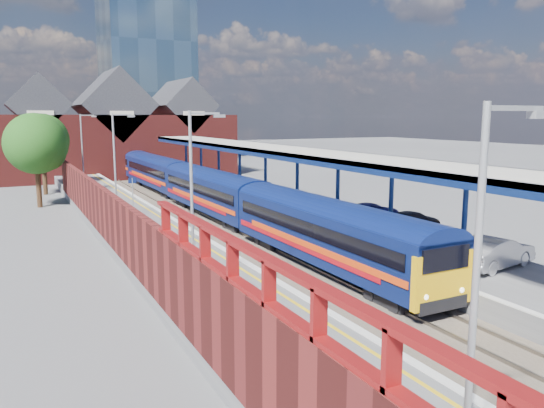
{
  "coord_description": "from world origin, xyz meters",
  "views": [
    {
      "loc": [
        -12.88,
        -13.64,
        7.77
      ],
      "look_at": [
        1.2,
        14.34,
        2.6
      ],
      "focal_mm": 35.0,
      "sensor_mm": 36.0,
      "label": 1
    }
  ],
  "objects_px": {
    "lamp_post_b": "(195,189)",
    "parked_car_blue": "(371,211)",
    "train": "(182,179)",
    "lamp_post_d": "(84,147)",
    "lamp_post_c": "(117,160)",
    "platform_sign": "(133,189)",
    "parked_car_silver": "(495,252)",
    "parked_car_dark": "(412,221)",
    "lamp_post_a": "(481,296)"
  },
  "relations": [
    {
      "from": "train",
      "to": "lamp_post_a",
      "type": "bearing_deg",
      "value": -100.76
    },
    {
      "from": "lamp_post_a",
      "to": "parked_car_blue",
      "type": "height_order",
      "value": "lamp_post_a"
    },
    {
      "from": "train",
      "to": "parked_car_dark",
      "type": "height_order",
      "value": "train"
    },
    {
      "from": "lamp_post_d",
      "to": "parked_car_silver",
      "type": "bearing_deg",
      "value": -69.85
    },
    {
      "from": "parked_car_silver",
      "to": "parked_car_blue",
      "type": "bearing_deg",
      "value": -19.03
    },
    {
      "from": "lamp_post_b",
      "to": "parked_car_dark",
      "type": "height_order",
      "value": "lamp_post_b"
    },
    {
      "from": "lamp_post_b",
      "to": "parked_car_silver",
      "type": "distance_m",
      "value": 13.81
    },
    {
      "from": "platform_sign",
      "to": "parked_car_silver",
      "type": "xyz_separation_m",
      "value": [
        11.62,
        -21.38,
        -0.97
      ]
    },
    {
      "from": "lamp_post_b",
      "to": "platform_sign",
      "type": "bearing_deg",
      "value": 85.67
    },
    {
      "from": "lamp_post_c",
      "to": "platform_sign",
      "type": "height_order",
      "value": "lamp_post_c"
    },
    {
      "from": "platform_sign",
      "to": "parked_car_silver",
      "type": "height_order",
      "value": "platform_sign"
    },
    {
      "from": "parked_car_silver",
      "to": "parked_car_blue",
      "type": "distance_m",
      "value": 11.77
    },
    {
      "from": "platform_sign",
      "to": "lamp_post_a",
      "type": "bearing_deg",
      "value": -92.44
    },
    {
      "from": "train",
      "to": "parked_car_silver",
      "type": "xyz_separation_m",
      "value": [
        5.13,
        -30.73,
        -0.4
      ]
    },
    {
      "from": "lamp_post_a",
      "to": "lamp_post_d",
      "type": "height_order",
      "value": "same"
    },
    {
      "from": "lamp_post_a",
      "to": "platform_sign",
      "type": "xyz_separation_m",
      "value": [
        1.36,
        32.0,
        -2.3
      ]
    },
    {
      "from": "lamp_post_b",
      "to": "lamp_post_d",
      "type": "bearing_deg",
      "value": 90.0
    },
    {
      "from": "train",
      "to": "parked_car_blue",
      "type": "relative_size",
      "value": 15.83
    },
    {
      "from": "lamp_post_a",
      "to": "parked_car_dark",
      "type": "height_order",
      "value": "lamp_post_a"
    },
    {
      "from": "platform_sign",
      "to": "parked_car_dark",
      "type": "distance_m",
      "value": 19.3
    },
    {
      "from": "train",
      "to": "lamp_post_d",
      "type": "height_order",
      "value": "lamp_post_d"
    },
    {
      "from": "train",
      "to": "lamp_post_c",
      "type": "relative_size",
      "value": 9.42
    },
    {
      "from": "parked_car_dark",
      "to": "lamp_post_d",
      "type": "bearing_deg",
      "value": 15.52
    },
    {
      "from": "parked_car_silver",
      "to": "parked_car_blue",
      "type": "relative_size",
      "value": 1.05
    },
    {
      "from": "lamp_post_d",
      "to": "parked_car_blue",
      "type": "distance_m",
      "value": 28.23
    },
    {
      "from": "platform_sign",
      "to": "parked_car_blue",
      "type": "relative_size",
      "value": 0.6
    },
    {
      "from": "parked_car_dark",
      "to": "train",
      "type": "bearing_deg",
      "value": 4.23
    },
    {
      "from": "platform_sign",
      "to": "parked_car_dark",
      "type": "height_order",
      "value": "platform_sign"
    },
    {
      "from": "train",
      "to": "parked_car_blue",
      "type": "distance_m",
      "value": 20.36
    },
    {
      "from": "platform_sign",
      "to": "parked_car_silver",
      "type": "distance_m",
      "value": 24.35
    },
    {
      "from": "train",
      "to": "parked_car_dark",
      "type": "relative_size",
      "value": 15.59
    },
    {
      "from": "parked_car_silver",
      "to": "parked_car_blue",
      "type": "height_order",
      "value": "parked_car_silver"
    },
    {
      "from": "parked_car_blue",
      "to": "lamp_post_a",
      "type": "bearing_deg",
      "value": 139.23
    },
    {
      "from": "lamp_post_c",
      "to": "parked_car_dark",
      "type": "distance_m",
      "value": 19.24
    },
    {
      "from": "lamp_post_c",
      "to": "parked_car_dark",
      "type": "bearing_deg",
      "value": -38.33
    },
    {
      "from": "platform_sign",
      "to": "parked_car_blue",
      "type": "bearing_deg",
      "value": -35.87
    },
    {
      "from": "lamp_post_b",
      "to": "lamp_post_c",
      "type": "relative_size",
      "value": 1.0
    },
    {
      "from": "lamp_post_c",
      "to": "parked_car_dark",
      "type": "xyz_separation_m",
      "value": [
        14.86,
        -11.75,
        -3.38
      ]
    },
    {
      "from": "lamp_post_b",
      "to": "platform_sign",
      "type": "height_order",
      "value": "lamp_post_b"
    },
    {
      "from": "parked_car_silver",
      "to": "parked_car_dark",
      "type": "distance_m",
      "value": 7.86
    },
    {
      "from": "train",
      "to": "parked_car_silver",
      "type": "bearing_deg",
      "value": -80.53
    },
    {
      "from": "train",
      "to": "platform_sign",
      "type": "height_order",
      "value": "platform_sign"
    },
    {
      "from": "parked_car_silver",
      "to": "platform_sign",
      "type": "bearing_deg",
      "value": 18.69
    },
    {
      "from": "train",
      "to": "lamp_post_a",
      "type": "height_order",
      "value": "lamp_post_a"
    },
    {
      "from": "train",
      "to": "lamp_post_d",
      "type": "relative_size",
      "value": 9.42
    },
    {
      "from": "platform_sign",
      "to": "parked_car_silver",
      "type": "bearing_deg",
      "value": -61.48
    },
    {
      "from": "lamp_post_a",
      "to": "lamp_post_c",
      "type": "xyz_separation_m",
      "value": [
        0.0,
        30.0,
        0.0
      ]
    },
    {
      "from": "lamp_post_b",
      "to": "parked_car_blue",
      "type": "relative_size",
      "value": 1.68
    },
    {
      "from": "train",
      "to": "parked_car_dark",
      "type": "xyz_separation_m",
      "value": [
        7.01,
        -23.1,
        -0.51
      ]
    },
    {
      "from": "lamp_post_a",
      "to": "lamp_post_c",
      "type": "bearing_deg",
      "value": 90.0
    }
  ]
}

